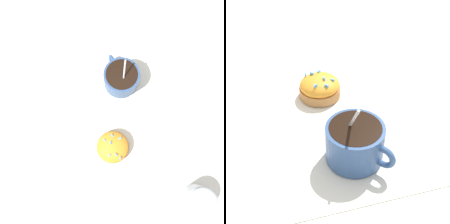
{
  "view_description": "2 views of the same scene",
  "coord_description": "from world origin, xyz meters",
  "views": [
    {
      "loc": [
        -0.09,
        -0.0,
        0.54
      ],
      "look_at": [
        -0.0,
        0.01,
        0.03
      ],
      "focal_mm": 35.0,
      "sensor_mm": 36.0,
      "label": 1
    },
    {
      "loc": [
        0.38,
        -0.12,
        0.36
      ],
      "look_at": [
        0.01,
        0.0,
        0.03
      ],
      "focal_mm": 50.0,
      "sensor_mm": 36.0,
      "label": 2
    }
  ],
  "objects": [
    {
      "name": "ground_plane",
      "position": [
        0.0,
        0.0,
        0.0
      ],
      "size": [
        3.0,
        3.0,
        0.0
      ],
      "primitive_type": "plane",
      "color": "silver"
    },
    {
      "name": "paper_napkin",
      "position": [
        0.0,
        0.0,
        0.0
      ],
      "size": [
        0.35,
        0.32,
        0.0
      ],
      "color": "white",
      "rests_on": "ground_plane"
    },
    {
      "name": "coffee_cup",
      "position": [
        0.08,
        0.01,
        0.04
      ],
      "size": [
        0.1,
        0.09,
        0.11
      ],
      "color": "#335184",
      "rests_on": "paper_napkin"
    },
    {
      "name": "frosted_pastry",
      "position": [
        -0.08,
        -0.0,
        0.02
      ],
      "size": [
        0.08,
        0.08,
        0.04
      ],
      "color": "#B2753D",
      "rests_on": "paper_napkin"
    }
  ]
}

